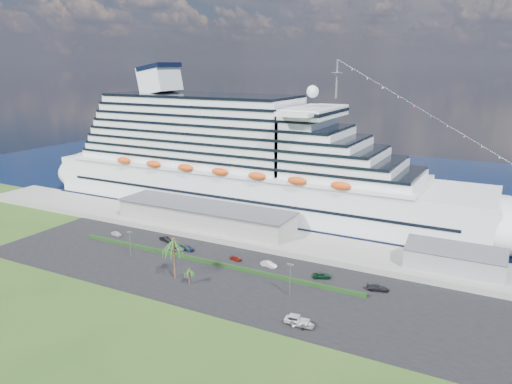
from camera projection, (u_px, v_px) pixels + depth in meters
The scene contains 22 objects.
ground at pixel (199, 293), 118.22m from camera, with size 420.00×420.00×0.00m, color #2A4D19.
asphalt_lot at pixel (223, 276), 127.61m from camera, with size 140.00×38.00×0.12m, color black.
wharf at pixel (273, 239), 152.18m from camera, with size 240.00×20.00×1.80m, color gray.
water at pixel (359, 182), 229.32m from camera, with size 420.00×160.00×0.02m, color black.
cruise_ship at pixel (249, 167), 178.55m from camera, with size 191.00×38.00×54.00m.
terminal_building at pixel (205, 214), 162.54m from camera, with size 61.00×15.00×6.30m.
port_shed at pixel (456, 258), 127.63m from camera, with size 24.00×12.31×7.37m.
hedge at pixel (208, 262), 135.40m from camera, with size 88.00×1.10×0.90m, color black.
lamp_post_left at pixel (130, 242), 136.47m from camera, with size 1.60×0.35×8.27m.
lamp_post_right at pixel (290, 276), 114.62m from camera, with size 1.60×0.35×8.27m.
palm_tall at pixel (174, 244), 123.90m from camera, with size 8.82×8.82×11.13m.
palm_short at pixel (189, 271), 121.49m from camera, with size 3.53×3.53×4.56m.
parked_car_0 at pixel (116, 234), 156.97m from camera, with size 1.58×3.93×1.34m, color silver.
parked_car_1 at pixel (166, 239), 152.00m from camera, with size 1.56×4.46×1.47m, color black.
parked_car_2 at pixel (177, 249), 144.41m from camera, with size 2.06×4.48×1.24m, color gray.
parked_car_3 at pixel (187, 248), 144.61m from camera, with size 1.94×4.77×1.38m, color #131944.
parked_car_4 at pixel (236, 258), 137.21m from camera, with size 1.45×3.60×1.23m, color maroon.
parked_car_5 at pixel (269, 264), 132.82m from camera, with size 1.58×4.52×1.49m, color silver.
parked_car_6 at pixel (322, 276), 125.97m from camera, with size 2.16×4.68×1.30m, color black.
parked_car_7 at pixel (378, 288), 118.94m from camera, with size 2.13×5.24×1.52m, color black.
pickup_truck at pixel (297, 320), 103.45m from camera, with size 5.45×2.48×1.86m.
boat_trailer at pixel (303, 323), 102.01m from camera, with size 5.82×4.02×1.64m.
Camera 1 is at (62.97, -89.38, 52.73)m, focal length 35.00 mm.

